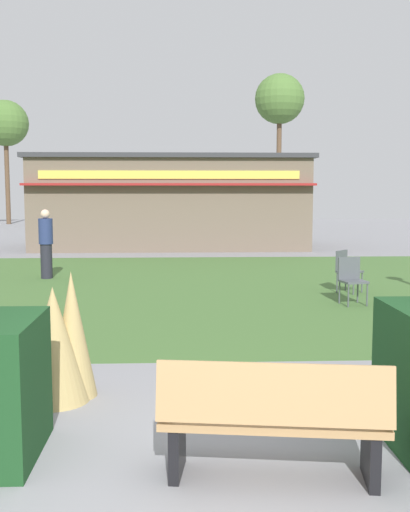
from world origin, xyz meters
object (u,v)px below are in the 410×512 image
Objects in this scene: cafe_chair_west at (346,268)px; tree_right_bg at (280,100)px; tree_left_bg at (5,124)px; park_bench at (273,420)px; food_kiosk at (171,202)px; cafe_chair_east at (351,277)px; parked_car_west_slot at (116,220)px; person_standing at (46,243)px.

cafe_chair_west is 23.56m from tree_right_bg.
tree_left_bg is 0.88× the size of tree_right_bg.
cafe_chair_west is at bearing 71.24° from park_bench.
tree_right_bg reaches higher than park_bench.
tree_right_bg is at bearing 84.37° from cafe_chair_west.
food_kiosk is at bearing 92.93° from park_bench.
tree_right_bg is at bearing 84.06° from cafe_chair_east.
parked_car_west_slot is at bearing 109.81° from food_kiosk.
parked_car_west_slot is (-6.38, 19.60, 0.12)m from cafe_chair_east.
food_kiosk is 2.39× the size of parked_car_west_slot.
food_kiosk is at bearing 110.11° from cafe_chair_west.
food_kiosk is 11.39× the size of cafe_chair_east.
tree_left_bg reaches higher than person_standing.
cafe_chair_east is (-0.26, -1.34, 0.00)m from cafe_chair_west.
tree_left_bg is at bearing 167.66° from tree_right_bg.
park_bench is at bearing -110.13° from cafe_chair_east.
cafe_chair_east is at bearing -71.98° from parked_car_west_slot.
person_standing is (-6.50, 3.67, 0.33)m from cafe_chair_east.
person_standing is 0.22× the size of tree_left_bg.
tree_left_bg reaches higher than parked_car_west_slot.
park_bench reaches higher than cafe_chair_east.
person_standing is at bearing -114.01° from tree_right_bg.
park_bench is 11.42m from person_standing.
tree_left_bg is at bearing 118.36° from cafe_chair_west.
cafe_chair_west is 0.10× the size of tree_right_bg.
parked_car_west_slot is (-3.79, 26.65, 0.16)m from park_bench.
tree_left_bg is (-13.81, 27.40, 5.59)m from cafe_chair_east.
tree_right_bg reaches higher than person_standing.
cafe_chair_west is at bearing -69.89° from food_kiosk.
person_standing is (-2.95, -8.07, -0.85)m from food_kiosk.
tree_right_bg is at bearing 63.50° from food_kiosk.
tree_right_bg is (2.22, 22.50, 6.61)m from cafe_chair_west.
food_kiosk is 19.23m from tree_left_bg.
tree_right_bg reaches higher than parked_car_west_slot.
parked_car_west_slot is at bearing 109.98° from cafe_chair_west.
food_kiosk is 6.00× the size of person_standing.
park_bench reaches higher than cafe_chair_west.
food_kiosk is at bearing -64.34° from person_standing.
food_kiosk is 11.39× the size of cafe_chair_west.
parked_car_west_slot is at bearing 98.10° from park_bench.
tree_right_bg reaches higher than cafe_chair_east.
tree_left_bg reaches higher than food_kiosk.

